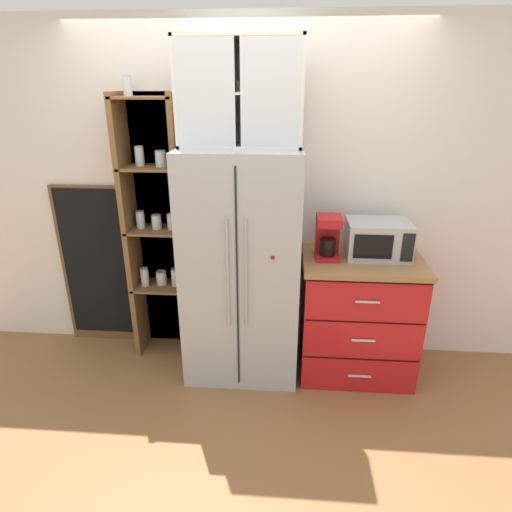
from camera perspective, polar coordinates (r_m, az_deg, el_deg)
name	(u,v)px	position (r m, az deg, el deg)	size (l,w,h in m)	color
ground_plane	(243,366)	(3.51, -1.73, -14.54)	(10.57, 10.57, 0.00)	olive
wall_back_cream	(247,198)	(3.32, -1.25, 7.77)	(4.88, 0.10, 2.55)	silver
refrigerator	(242,266)	(3.12, -1.83, -1.40)	(0.83, 0.65, 1.71)	#ADAFB5
pantry_shelf_column	(159,228)	(3.40, -12.90, 3.70)	(0.49, 0.31, 2.15)	brown
counter_cabinet	(357,315)	(3.33, 13.38, -7.74)	(0.85, 0.62, 0.94)	red
microwave	(378,239)	(3.15, 15.95, 2.20)	(0.44, 0.33, 0.26)	#ADAFB5
coffee_maker	(328,236)	(3.05, 9.59, 2.61)	(0.17, 0.20, 0.31)	red
mug_cream	(363,250)	(3.15, 14.12, 0.77)	(0.12, 0.09, 0.09)	silver
bottle_green	(365,244)	(3.09, 14.33, 1.50)	(0.07, 0.07, 0.25)	#285B33
upper_cabinet	(241,93)	(2.91, -2.03, 20.91)	(0.79, 0.32, 0.66)	silver
chalkboard_menu	(98,266)	(3.77, -20.41, -1.31)	(0.60, 0.04, 1.37)	brown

